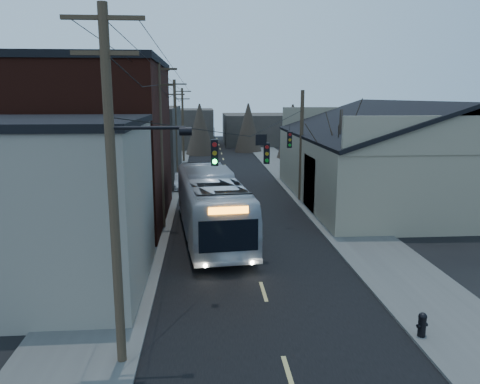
% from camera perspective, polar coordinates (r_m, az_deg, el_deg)
% --- Properties ---
extents(road_surface, '(9.00, 110.00, 0.02)m').
position_cam_1_polar(road_surface, '(41.12, -0.94, 0.34)').
color(road_surface, black).
rests_on(road_surface, ground).
extents(sidewalk_left, '(4.00, 110.00, 0.12)m').
position_cam_1_polar(sidewalk_left, '(41.25, -9.99, 0.27)').
color(sidewalk_left, '#474744').
rests_on(sidewalk_left, ground).
extents(sidewalk_right, '(4.00, 110.00, 0.12)m').
position_cam_1_polar(sidewalk_right, '(41.99, 7.95, 0.53)').
color(sidewalk_right, '#474744').
rests_on(sidewalk_right, ground).
extents(building_clapboard, '(8.00, 8.00, 7.00)m').
position_cam_1_polar(building_clapboard, '(20.87, -22.75, -1.94)').
color(building_clapboard, gray).
rests_on(building_clapboard, ground).
extents(building_brick, '(10.00, 12.00, 10.00)m').
position_cam_1_polar(building_brick, '(31.35, -18.48, 5.43)').
color(building_brick, black).
rests_on(building_brick, ground).
extents(building_left_far, '(9.00, 14.00, 7.00)m').
position_cam_1_polar(building_left_far, '(47.02, -13.10, 5.77)').
color(building_left_far, '#322D28').
rests_on(building_left_far, ground).
extents(warehouse, '(16.16, 20.60, 7.73)m').
position_cam_1_polar(warehouse, '(38.83, 19.07, 3.05)').
color(warehouse, gray).
rests_on(warehouse, ground).
extents(building_far_left, '(10.00, 12.00, 6.00)m').
position_cam_1_polar(building_far_left, '(75.51, -7.14, 7.71)').
color(building_far_left, '#322D28').
rests_on(building_far_left, ground).
extents(building_far_right, '(12.00, 14.00, 5.00)m').
position_cam_1_polar(building_far_right, '(80.99, 2.34, 7.70)').
color(building_far_right, '#322D28').
rests_on(building_far_right, ground).
extents(bare_tree, '(0.40, 0.40, 7.20)m').
position_cam_1_polar(bare_tree, '(31.84, 11.91, 3.32)').
color(bare_tree, black).
rests_on(bare_tree, ground).
extents(utility_lines, '(11.24, 45.28, 10.50)m').
position_cam_1_polar(utility_lines, '(34.54, -5.58, 6.41)').
color(utility_lines, '#382B1E').
rests_on(utility_lines, ground).
extents(bus, '(4.50, 13.61, 3.72)m').
position_cam_1_polar(bus, '(27.34, -3.55, -1.51)').
color(bus, silver).
rests_on(bus, ground).
extents(parked_car, '(1.51, 4.19, 1.37)m').
position_cam_1_polar(parked_car, '(41.63, -6.92, 1.34)').
color(parked_car, '#A1A3A8').
rests_on(parked_car, ground).
extents(fire_hydrant, '(0.41, 0.29, 0.85)m').
position_cam_1_polar(fire_hydrant, '(17.42, 21.32, -14.72)').
color(fire_hydrant, black).
rests_on(fire_hydrant, sidewalk_right).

